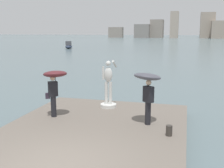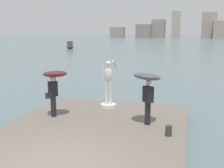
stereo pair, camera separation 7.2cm
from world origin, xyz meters
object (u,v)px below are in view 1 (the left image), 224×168
at_px(mooring_bollard, 169,131).
at_px(boat_near, 69,46).
at_px(statue_white_figure, 108,89).
at_px(onlooker_left, 54,80).
at_px(onlooker_right, 148,84).

height_order(mooring_bollard, boat_near, boat_near).
height_order(statue_white_figure, onlooker_left, statue_white_figure).
bearing_deg(statue_white_figure, onlooker_right, -42.84).
bearing_deg(statue_white_figure, boat_near, 115.47).
relative_size(onlooker_left, boat_near, 0.56).
xyz_separation_m(statue_white_figure, onlooker_left, (-1.75, -1.93, 0.67)).
bearing_deg(onlooker_left, boat_near, 112.79).
bearing_deg(mooring_bollard, boat_near, 116.94).
distance_m(statue_white_figure, onlooker_left, 2.69).
distance_m(onlooker_left, boat_near, 51.62).
bearing_deg(onlooker_left, statue_white_figure, 47.84).
distance_m(statue_white_figure, mooring_bollard, 4.27).
relative_size(mooring_bollard, boat_near, 0.10).
relative_size(onlooker_right, mooring_bollard, 5.61).
bearing_deg(onlooker_left, mooring_bollard, -12.58).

